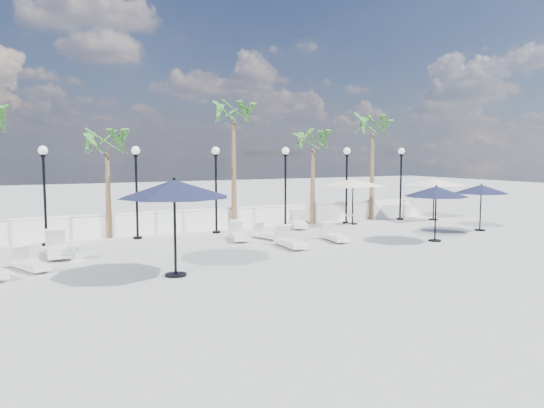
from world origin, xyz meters
name	(u,v)px	position (x,y,z in m)	size (l,w,h in m)	color
ground	(286,259)	(0.00, 0.00, 0.00)	(100.00, 100.00, 0.00)	#989894
balustrade	(209,220)	(0.00, 7.50, 0.47)	(26.00, 0.30, 1.01)	white
lamppost_1	(44,181)	(-7.00, 6.50, 2.49)	(0.36, 0.36, 3.84)	black
lamppost_2	(136,179)	(-3.50, 6.50, 2.49)	(0.36, 0.36, 3.84)	black
lamppost_3	(216,177)	(0.00, 6.50, 2.49)	(0.36, 0.36, 3.84)	black
lamppost_4	(285,176)	(3.50, 6.50, 2.49)	(0.36, 0.36, 3.84)	black
lamppost_5	(347,174)	(7.00, 6.50, 2.49)	(0.36, 0.36, 3.84)	black
lamppost_6	(401,173)	(10.50, 6.50, 2.49)	(0.36, 0.36, 3.84)	black
palm_1	(107,148)	(-4.50, 7.30, 3.75)	(2.60, 2.60, 4.70)	brown
palm_2	(233,119)	(1.20, 7.30, 5.12)	(2.60, 2.60, 6.10)	brown
palm_3	(313,145)	(5.50, 7.30, 3.95)	(2.60, 2.60, 4.90)	brown
palm_4	(373,131)	(9.20, 7.30, 4.73)	(2.60, 2.60, 5.70)	brown
lounger_0	(57,249)	(-6.86, 3.83, 0.27)	(0.75, 2.14, 0.80)	silver
lounger_2	(30,264)	(-7.79, 1.94, 0.21)	(1.15, 1.78, 0.64)	silver
lounger_3	(290,242)	(1.13, 1.74, 0.24)	(0.76, 1.94, 0.71)	silver
lounger_4	(335,236)	(3.44, 2.23, 0.22)	(0.83, 1.82, 0.66)	silver
lounger_5	(239,235)	(0.07, 4.20, 0.23)	(1.03, 1.94, 0.69)	silver
lounger_6	(269,234)	(1.29, 3.88, 0.21)	(0.98, 1.74, 0.62)	silver
lounger_7	(298,223)	(4.03, 6.22, 0.26)	(1.37, 2.14, 0.77)	silver
side_table_1	(77,251)	(-6.34, 2.79, 0.34)	(0.58, 0.58, 0.56)	silver
side_table_2	(349,219)	(6.97, 6.20, 0.30)	(0.50, 0.50, 0.49)	silver
parasol_navy_left	(174,189)	(-4.07, -0.76, 2.52)	(3.24, 3.24, 2.86)	black
parasol_navy_mid	(436,192)	(7.08, 0.41, 2.00)	(2.55, 2.55, 2.28)	black
parasol_navy_right	(481,189)	(11.08, 1.68, 1.91)	(2.42, 2.42, 2.17)	black
parasol_cream_sq_a	(353,179)	(7.18, 6.20, 2.25)	(4.95, 4.95, 2.43)	black
parasol_cream_sq_b	(434,179)	(12.00, 5.60, 2.18)	(4.71, 4.71, 2.36)	black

